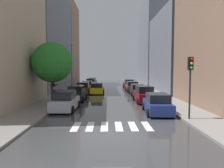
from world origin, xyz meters
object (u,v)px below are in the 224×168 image
parked_car_right_second (144,95)px  traffic_light_right_corner (190,74)px  parked_car_left_second (77,94)px  pedestrian_foreground (54,90)px  parked_car_left_third (83,89)px  parked_car_left_nearest (65,101)px  parked_car_right_fourth (132,87)px  parked_car_right_nearest (157,104)px  parked_car_right_fifth (129,84)px  street_tree_left (52,63)px  parked_car_left_fourth (87,86)px  taxi_midroad (97,89)px  lamp_post_left (72,64)px  parked_car_left_fifth (91,83)px  parked_car_right_third (137,90)px  parked_car_left_sixth (92,82)px

parked_car_right_second → traffic_light_right_corner: traffic_light_right_corner is taller
parked_car_left_second → pedestrian_foreground: size_ratio=2.19×
pedestrian_foreground → parked_car_left_third: bearing=46.4°
parked_car_left_third → parked_car_left_nearest: bearing=179.1°
parked_car_right_fourth → pedestrian_foreground: size_ratio=2.47×
parked_car_right_nearest → parked_car_right_fifth: 23.49m
pedestrian_foreground → street_tree_left: (-0.22, 0.35, 2.80)m
parked_car_left_fourth → parked_car_right_second: parked_car_right_second is taller
taxi_midroad → lamp_post_left: bearing=91.4°
parked_car_left_nearest → parked_car_left_third: 12.14m
parked_car_left_fourth → lamp_post_left: 7.01m
parked_car_left_fifth → parked_car_right_fourth: bearing=-138.4°
parked_car_left_second → parked_car_right_third: bearing=-54.5°
taxi_midroad → parked_car_right_second: bearing=-145.8°
parked_car_left_nearest → parked_car_left_second: bearing=1.0°
parked_car_left_second → lamp_post_left: bearing=17.1°
parked_car_left_nearest → parked_car_right_fourth: (7.82, 16.00, -0.04)m
parked_car_right_fifth → lamp_post_left: lamp_post_left is taller
parked_car_left_fourth → parked_car_left_fifth: parked_car_left_fifth is taller
parked_car_left_fifth → parked_car_right_third: (7.69, -13.77, -0.07)m
taxi_midroad → pedestrian_foreground: bearing=158.0°
parked_car_left_second → parked_car_right_fourth: (7.68, 10.20, -0.04)m
parked_car_left_nearest → parked_car_right_fourth: bearing=-23.6°
parked_car_left_third → parked_car_right_nearest: size_ratio=0.92×
parked_car_left_third → parked_car_right_second: (7.56, -7.75, 0.02)m
parked_car_left_third → parked_car_left_sixth: size_ratio=0.84×
parked_car_left_fifth → lamp_post_left: bearing=171.4°
parked_car_left_third → parked_car_right_second: parked_car_right_second is taller
parked_car_left_fifth → parked_car_right_fifth: parked_car_left_fifth is taller
parked_car_right_fourth → pedestrian_foreground: 16.10m
parked_car_left_sixth → parked_car_right_nearest: (7.64, -32.23, -0.02)m
parked_car_left_nearest → parked_car_left_fourth: (0.16, 18.29, -0.05)m
parked_car_left_fifth → street_tree_left: street_tree_left is taller
parked_car_left_sixth → parked_car_left_fourth: bearing=-179.0°
parked_car_right_second → pedestrian_foreground: 9.60m
parked_car_right_third → parked_car_left_sixth: bearing=21.1°
parked_car_right_fourth → lamp_post_left: (-9.41, -3.42, 3.65)m
parked_car_left_sixth → parked_car_left_fifth: bearing=-178.5°
parked_car_left_fourth → pedestrian_foreground: bearing=173.6°
parked_car_right_third → lamp_post_left: bearing=79.1°
parked_car_right_third → parked_car_left_second: bearing=122.6°
parked_car_right_fifth → pedestrian_foreground: 21.27m
parked_car_left_fourth → parked_car_right_third: parked_car_left_fourth is taller
parked_car_left_nearest → parked_car_right_fifth: 23.39m
parked_car_left_second → parked_car_right_fifth: parked_car_left_second is taller
pedestrian_foreground → lamp_post_left: bearing=57.3°
parked_car_right_fourth → parked_car_right_fifth: 6.03m
parked_car_right_fourth → pedestrian_foreground: (-9.60, -12.90, 0.75)m
parked_car_right_nearest → lamp_post_left: lamp_post_left is taller
lamp_post_left → taxi_midroad: bearing=1.1°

